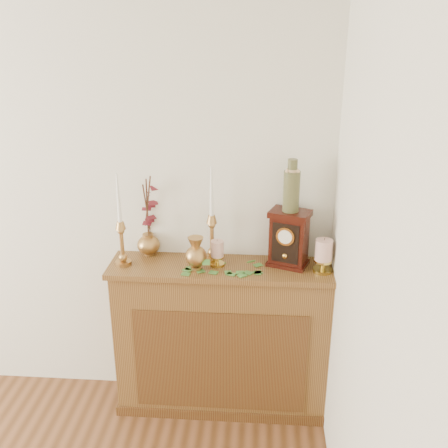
# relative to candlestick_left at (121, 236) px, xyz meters

# --- Properties ---
(console_shelf) EXTENTS (1.24, 0.34, 0.93)m
(console_shelf) POSITION_rel_candlestick_left_xyz_m (0.54, 0.03, -0.66)
(console_shelf) COLOR brown
(console_shelf) RESTS_ON ground
(candlestick_left) EXTENTS (0.09, 0.09, 0.52)m
(candlestick_left) POSITION_rel_candlestick_left_xyz_m (0.00, 0.00, 0.00)
(candlestick_left) COLOR #AA7E44
(candlestick_left) RESTS_ON console_shelf
(candlestick_center) EXTENTS (0.09, 0.09, 0.54)m
(candlestick_center) POSITION_rel_candlestick_left_xyz_m (0.48, 0.10, 0.01)
(candlestick_center) COLOR #AA7E44
(candlestick_center) RESTS_ON console_shelf
(bud_vase) EXTENTS (0.12, 0.12, 0.19)m
(bud_vase) POSITION_rel_candlestick_left_xyz_m (0.41, -0.03, -0.08)
(bud_vase) COLOR #AA7E44
(bud_vase) RESTS_ON console_shelf
(ginger_jar) EXTENTS (0.19, 0.21, 0.48)m
(ginger_jar) POSITION_rel_candlestick_left_xyz_m (0.12, 0.17, 0.04)
(ginger_jar) COLOR #AA7E44
(ginger_jar) RESTS_ON console_shelf
(pillar_candle_left) EXTENTS (0.08, 0.08, 0.15)m
(pillar_candle_left) POSITION_rel_candlestick_left_xyz_m (0.51, 0.03, -0.09)
(pillar_candle_left) COLOR gold
(pillar_candle_left) RESTS_ON console_shelf
(pillar_candle_right) EXTENTS (0.10, 0.10, 0.20)m
(pillar_candle_right) POSITION_rel_candlestick_left_xyz_m (1.08, -0.01, -0.07)
(pillar_candle_right) COLOR gold
(pillar_candle_right) RESTS_ON console_shelf
(ivy_garland) EXTENTS (0.42, 0.19, 0.07)m
(ivy_garland) POSITION_rel_candlestick_left_xyz_m (0.57, -0.02, -0.16)
(ivy_garland) COLOR #3C742C
(ivy_garland) RESTS_ON console_shelf
(mantel_clock) EXTENTS (0.25, 0.21, 0.31)m
(mantel_clock) POSITION_rel_candlestick_left_xyz_m (0.90, 0.06, -0.02)
(mantel_clock) COLOR #38110B
(mantel_clock) RESTS_ON console_shelf
(ceramic_vase) EXTENTS (0.09, 0.09, 0.28)m
(ceramic_vase) POSITION_rel_candlestick_left_xyz_m (0.90, 0.07, 0.27)
(ceramic_vase) COLOR #1A3525
(ceramic_vase) RESTS_ON mantel_clock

